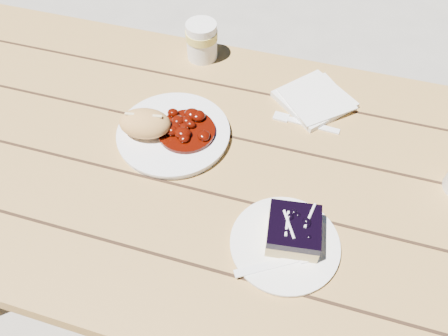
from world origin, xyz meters
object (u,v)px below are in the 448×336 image
(dessert_plate, at_px, (285,244))
(blueberry_cake, at_px, (294,230))
(main_plate, at_px, (174,134))
(bread_roll, at_px, (145,124))
(picnic_table, at_px, (244,210))
(second_cup, at_px, (202,41))

(dessert_plate, height_order, blueberry_cake, blueberry_cake)
(main_plate, bearing_deg, blueberry_cake, -31.03)
(bread_roll, height_order, blueberry_cake, bread_roll)
(picnic_table, height_order, second_cup, second_cup)
(dessert_plate, xyz_separation_m, blueberry_cake, (0.01, 0.01, 0.03))
(blueberry_cake, bearing_deg, dessert_plate, -131.33)
(bread_roll, distance_m, blueberry_cake, 0.40)
(bread_roll, relative_size, blueberry_cake, 1.07)
(dessert_plate, relative_size, blueberry_cake, 1.87)
(main_plate, bearing_deg, picnic_table, -13.78)
(main_plate, distance_m, dessert_plate, 0.36)
(picnic_table, relative_size, main_plate, 8.08)
(main_plate, distance_m, blueberry_cake, 0.36)
(second_cup, bearing_deg, picnic_table, -57.87)
(dessert_plate, bearing_deg, main_plate, 146.08)
(main_plate, height_order, blueberry_cake, blueberry_cake)
(bread_roll, height_order, dessert_plate, bread_roll)
(picnic_table, height_order, dessert_plate, dessert_plate)
(main_plate, xyz_separation_m, second_cup, (-0.03, 0.29, 0.04))
(dessert_plate, bearing_deg, blueberry_cake, 56.31)
(dessert_plate, xyz_separation_m, second_cup, (-0.32, 0.49, 0.04))
(picnic_table, height_order, bread_roll, bread_roll)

